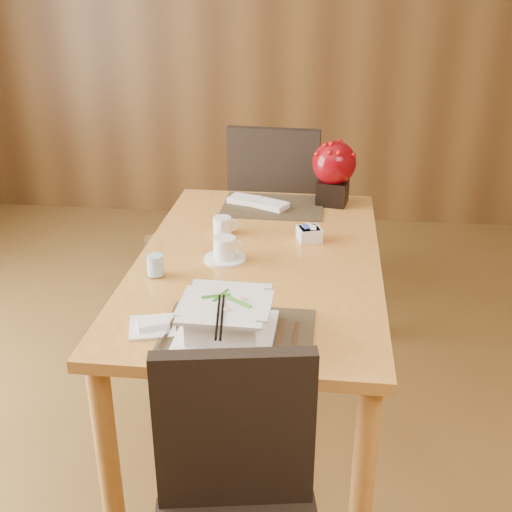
# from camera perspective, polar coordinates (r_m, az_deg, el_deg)

# --- Properties ---
(back_wall) EXTENTS (5.00, 0.02, 2.80)m
(back_wall) POSITION_cam_1_polar(r_m,az_deg,el_deg) (4.59, 3.93, 20.10)
(back_wall) COLOR brown
(back_wall) RESTS_ON ground
(dining_table) EXTENTS (0.90, 1.50, 0.75)m
(dining_table) POSITION_cam_1_polar(r_m,az_deg,el_deg) (2.44, 0.25, -2.19)
(dining_table) COLOR #CA8638
(dining_table) RESTS_ON ground
(placemat_near) EXTENTS (0.45, 0.33, 0.01)m
(placemat_near) POSITION_cam_1_polar(r_m,az_deg,el_deg) (1.92, -1.64, -6.87)
(placemat_near) COLOR black
(placemat_near) RESTS_ON dining_table
(placemat_far) EXTENTS (0.45, 0.33, 0.01)m
(placemat_far) POSITION_cam_1_polar(r_m,az_deg,el_deg) (2.90, 1.50, 4.43)
(placemat_far) COLOR black
(placemat_far) RESTS_ON dining_table
(soup_setting) EXTENTS (0.29, 0.29, 0.12)m
(soup_setting) POSITION_cam_1_polar(r_m,az_deg,el_deg) (1.88, -2.70, -5.66)
(soup_setting) COLOR white
(soup_setting) RESTS_ON dining_table
(coffee_cup) EXTENTS (0.16, 0.16, 0.09)m
(coffee_cup) POSITION_cam_1_polar(r_m,az_deg,el_deg) (2.37, -2.80, 0.51)
(coffee_cup) COLOR white
(coffee_cup) RESTS_ON dining_table
(water_glass) EXTENTS (0.08, 0.08, 0.15)m
(water_glass) POSITION_cam_1_polar(r_m,az_deg,el_deg) (2.25, -9.00, -0.09)
(water_glass) COLOR white
(water_glass) RESTS_ON dining_table
(creamer_jug) EXTENTS (0.10, 0.10, 0.07)m
(creamer_jug) POSITION_cam_1_polar(r_m,az_deg,el_deg) (2.61, -3.03, 2.73)
(creamer_jug) COLOR white
(creamer_jug) RESTS_ON dining_table
(sugar_caddy) EXTENTS (0.11, 0.11, 0.05)m
(sugar_caddy) POSITION_cam_1_polar(r_m,az_deg,el_deg) (2.55, 4.76, 1.96)
(sugar_caddy) COLOR white
(sugar_caddy) RESTS_ON dining_table
(berry_decor) EXTENTS (0.20, 0.20, 0.29)m
(berry_decor) POSITION_cam_1_polar(r_m,az_deg,el_deg) (2.92, 6.93, 7.70)
(berry_decor) COLOR black
(berry_decor) RESTS_ON dining_table
(napkins_far) EXTENTS (0.30, 0.20, 0.03)m
(napkins_far) POSITION_cam_1_polar(r_m,az_deg,el_deg) (2.90, 0.35, 4.77)
(napkins_far) COLOR white
(napkins_far) RESTS_ON dining_table
(bread_plate) EXTENTS (0.17, 0.17, 0.01)m
(bread_plate) POSITION_cam_1_polar(r_m,az_deg,el_deg) (1.97, -9.17, -6.24)
(bread_plate) COLOR white
(bread_plate) RESTS_ON dining_table
(far_chair) EXTENTS (0.51, 0.51, 1.03)m
(far_chair) POSITION_cam_1_polar(r_m,az_deg,el_deg) (3.40, 1.82, 4.39)
(far_chair) COLOR black
(far_chair) RESTS_ON ground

